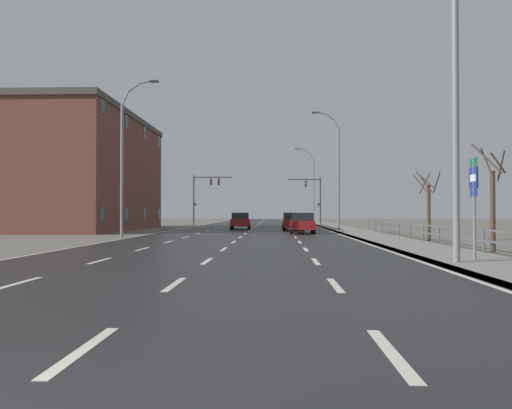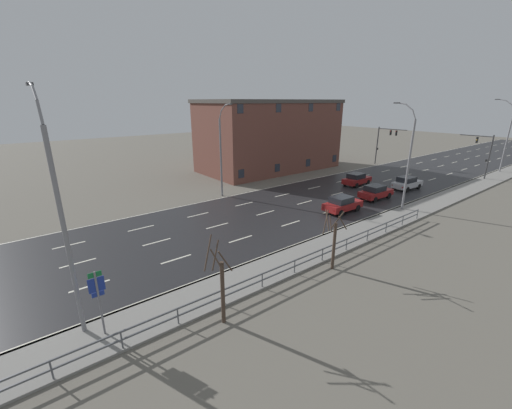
# 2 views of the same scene
# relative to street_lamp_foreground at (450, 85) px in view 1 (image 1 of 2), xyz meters

# --- Properties ---
(ground_plane) EXTENTS (160.00, 160.00, 0.12)m
(ground_plane) POSITION_rel_street_lamp_foreground_xyz_m (-7.45, 36.24, -5.48)
(ground_plane) COLOR #666056
(road_asphalt_strip) EXTENTS (14.00, 120.00, 0.03)m
(road_asphalt_strip) POSITION_rel_street_lamp_foreground_xyz_m (-7.45, 48.23, -5.41)
(road_asphalt_strip) COLOR #232326
(road_asphalt_strip) RESTS_ON ground
(sidewalk_right) EXTENTS (3.00, 120.00, 0.12)m
(sidewalk_right) POSITION_rel_street_lamp_foreground_xyz_m (0.98, 48.24, -5.36)
(sidewalk_right) COLOR gray
(sidewalk_right) RESTS_ON ground
(guardrail) EXTENTS (0.07, 33.72, 1.00)m
(guardrail) POSITION_rel_street_lamp_foreground_xyz_m (2.40, 10.13, -4.71)
(guardrail) COLOR #515459
(guardrail) RESTS_ON ground
(street_lamp_foreground) EXTENTS (2.49, 0.24, 11.07)m
(street_lamp_foreground) POSITION_rel_street_lamp_foreground_xyz_m (0.00, 0.00, 0.00)
(street_lamp_foreground) COLOR slate
(street_lamp_foreground) RESTS_ON ground
(street_lamp_midground) EXTENTS (2.35, 0.24, 10.22)m
(street_lamp_midground) POSITION_rel_street_lamp_foreground_xyz_m (0.00, 28.51, -0.40)
(street_lamp_midground) COLOR slate
(street_lamp_midground) RESTS_ON ground
(street_lamp_distant) EXTENTS (2.70, 0.24, 10.61)m
(street_lamp_distant) POSITION_rel_street_lamp_foreground_xyz_m (-0.03, 57.03, -0.25)
(street_lamp_distant) COLOR slate
(street_lamp_distant) RESTS_ON ground
(street_lamp_left_bank) EXTENTS (2.45, 0.24, 10.10)m
(street_lamp_left_bank) POSITION_rel_street_lamp_foreground_xyz_m (-14.89, 17.11, -0.47)
(street_lamp_left_bank) COLOR slate
(street_lamp_left_bank) RESTS_ON ground
(highway_sign) EXTENTS (0.09, 0.68, 3.32)m
(highway_sign) POSITION_rel_street_lamp_foreground_xyz_m (0.94, 0.70, -3.29)
(highway_sign) COLOR slate
(highway_sign) RESTS_ON ground
(traffic_signal_right) EXTENTS (4.13, 0.36, 6.02)m
(traffic_signal_right) POSITION_rel_street_lamp_foreground_xyz_m (-0.24, 49.76, -1.53)
(traffic_signal_right) COLOR #38383A
(traffic_signal_right) RESTS_ON ground
(traffic_signal_left) EXTENTS (4.89, 0.36, 6.21)m
(traffic_signal_left) POSITION_rel_street_lamp_foreground_xyz_m (-14.18, 48.21, -1.17)
(traffic_signal_left) COLOR #38383A
(traffic_signal_left) RESTS_ON ground
(car_near_right) EXTENTS (1.96, 4.16, 1.57)m
(car_near_right) POSITION_rel_street_lamp_foreground_xyz_m (-3.63, 29.75, -4.61)
(car_near_right) COLOR maroon
(car_near_right) RESTS_ON ground
(car_far_right) EXTENTS (1.91, 4.14, 1.57)m
(car_far_right) POSITION_rel_street_lamp_foreground_xyz_m (-3.20, 23.39, -4.61)
(car_far_right) COLOR maroon
(car_far_right) RESTS_ON ground
(car_distant) EXTENTS (2.01, 4.19, 1.57)m
(car_distant) POSITION_rel_street_lamp_foreground_xyz_m (-3.58, 36.41, -4.61)
(car_distant) COLOR #B7B7BC
(car_distant) RESTS_ON ground
(car_mid_centre) EXTENTS (1.94, 4.16, 1.57)m
(car_mid_centre) POSITION_rel_street_lamp_foreground_xyz_m (-8.52, 33.22, -4.61)
(car_mid_centre) COLOR maroon
(car_mid_centre) RESTS_ON ground
(brick_building) EXTENTS (11.03, 21.43, 10.50)m
(brick_building) POSITION_rel_street_lamp_foreground_xyz_m (-23.39, 31.18, -0.16)
(brick_building) COLOR brown
(brick_building) RESTS_ON ground
(bare_tree_near) EXTENTS (1.30, 1.28, 4.39)m
(bare_tree_near) POSITION_rel_street_lamp_foreground_xyz_m (3.49, 5.48, -3.44)
(bare_tree_near) COLOR #423328
(bare_tree_near) RESTS_ON ground
(bare_tree_mid) EXTENTS (1.39, 1.45, 3.89)m
(bare_tree_mid) POSITION_rel_street_lamp_foreground_xyz_m (3.37, 13.81, -3.49)
(bare_tree_mid) COLOR #423328
(bare_tree_mid) RESTS_ON ground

